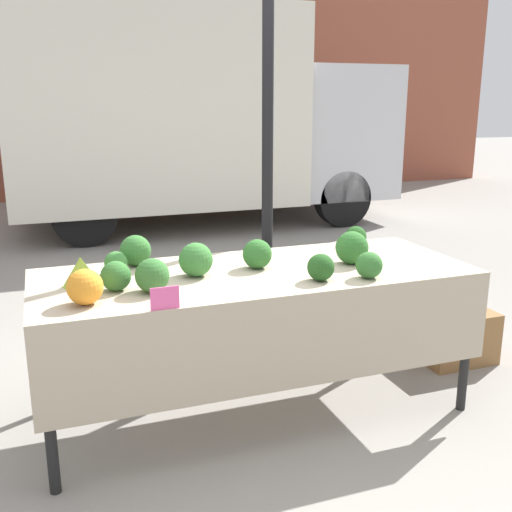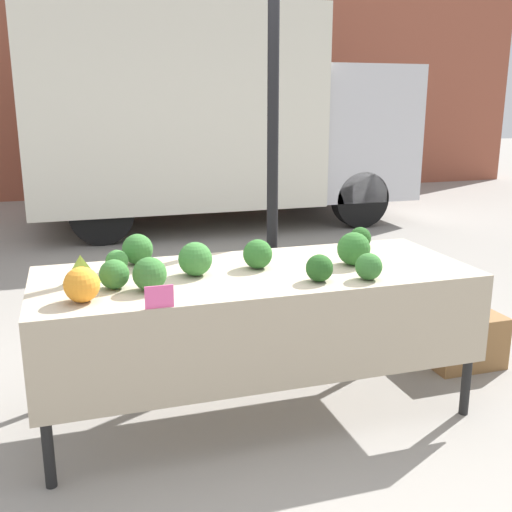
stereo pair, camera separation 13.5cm
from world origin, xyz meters
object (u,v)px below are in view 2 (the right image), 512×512
at_px(parked_truck, 208,114).
at_px(orange_cauliflower, 82,285).
at_px(price_sign, 159,297).
at_px(produce_crate, 462,339).

height_order(parked_truck, orange_cauliflower, parked_truck).
xyz_separation_m(price_sign, produce_crate, (2.02, 0.61, -0.68)).
relative_size(price_sign, produce_crate, 0.27).
relative_size(parked_truck, price_sign, 40.76).
height_order(parked_truck, produce_crate, parked_truck).
bearing_deg(parked_truck, price_sign, -104.98).
bearing_deg(price_sign, orange_cauliflower, 149.75).
bearing_deg(orange_cauliflower, produce_crate, 10.41).
distance_m(orange_cauliflower, produce_crate, 2.48).
bearing_deg(produce_crate, orange_cauliflower, -169.59).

